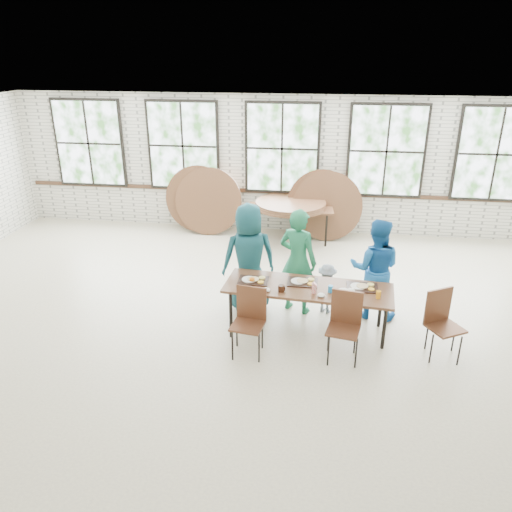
{
  "coord_description": "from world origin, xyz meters",
  "views": [
    {
      "loc": [
        0.95,
        -6.34,
        3.95
      ],
      "look_at": [
        0.0,
        0.4,
        1.05
      ],
      "focal_mm": 35.0,
      "sensor_mm": 36.0,
      "label": 1
    }
  ],
  "objects_px": {
    "dining_table": "(308,290)",
    "storage_table": "(290,210)",
    "chair_near_right": "(345,320)",
    "chair_near_left": "(250,315)"
  },
  "relations": [
    {
      "from": "dining_table",
      "to": "storage_table",
      "type": "height_order",
      "value": "same"
    },
    {
      "from": "dining_table",
      "to": "storage_table",
      "type": "bearing_deg",
      "value": 103.15
    },
    {
      "from": "dining_table",
      "to": "storage_table",
      "type": "xyz_separation_m",
      "value": [
        -0.54,
        3.74,
        -0.0
      ]
    },
    {
      "from": "chair_near_right",
      "to": "dining_table",
      "type": "bearing_deg",
      "value": 143.77
    },
    {
      "from": "chair_near_left",
      "to": "storage_table",
      "type": "xyz_separation_m",
      "value": [
        0.22,
        4.35,
        0.13
      ]
    },
    {
      "from": "dining_table",
      "to": "chair_near_left",
      "type": "distance_m",
      "value": 0.98
    },
    {
      "from": "dining_table",
      "to": "storage_table",
      "type": "distance_m",
      "value": 3.78
    },
    {
      "from": "chair_near_right",
      "to": "chair_near_left",
      "type": "bearing_deg",
      "value": -167.08
    },
    {
      "from": "dining_table",
      "to": "chair_near_left",
      "type": "bearing_deg",
      "value": -136.46
    },
    {
      "from": "chair_near_left",
      "to": "chair_near_right",
      "type": "height_order",
      "value": "same"
    }
  ]
}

